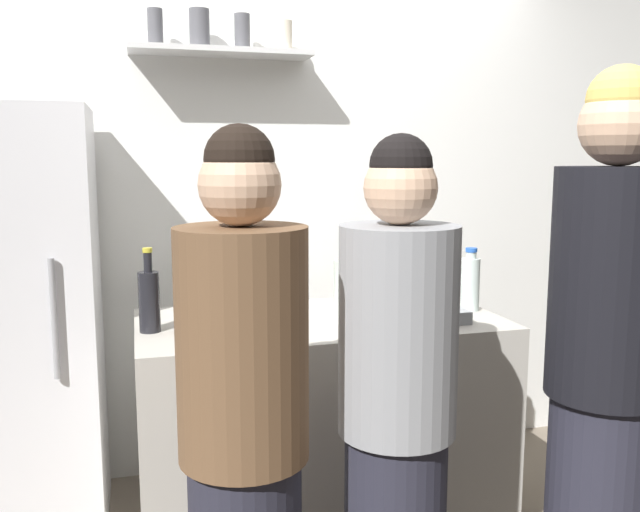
% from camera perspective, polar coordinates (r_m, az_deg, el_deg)
% --- Properties ---
extents(back_wall_assembly, '(4.80, 0.32, 2.60)m').
position_cam_1_polar(back_wall_assembly, '(3.36, -2.45, 4.35)').
color(back_wall_assembly, white).
rests_on(back_wall_assembly, ground).
extents(refrigerator, '(0.62, 0.60, 1.74)m').
position_cam_1_polar(refrigerator, '(2.98, -24.15, -5.38)').
color(refrigerator, white).
rests_on(refrigerator, ground).
extents(counter, '(1.42, 0.73, 0.91)m').
position_cam_1_polar(counter, '(2.82, -0.00, -14.32)').
color(counter, '#B7B2A8').
rests_on(counter, ground).
extents(baking_pan, '(0.34, 0.24, 0.05)m').
position_cam_1_polar(baking_pan, '(2.66, 8.35, -4.90)').
color(baking_pan, gray).
rests_on(baking_pan, counter).
extents(utensil_holder, '(0.12, 0.12, 0.20)m').
position_cam_1_polar(utensil_holder, '(2.93, 6.57, -2.93)').
color(utensil_holder, '#B2B2B7').
rests_on(utensil_holder, counter).
extents(wine_bottle_green_glass, '(0.06, 0.06, 0.31)m').
position_cam_1_polar(wine_bottle_green_glass, '(2.60, -7.39, -3.03)').
color(wine_bottle_green_glass, '#19471E').
rests_on(wine_bottle_green_glass, counter).
extents(wine_bottle_pale_glass, '(0.08, 0.08, 0.34)m').
position_cam_1_polar(wine_bottle_pale_glass, '(2.65, 2.01, -2.60)').
color(wine_bottle_pale_glass, '#B2BFB2').
rests_on(wine_bottle_pale_glass, counter).
extents(wine_bottle_dark_glass, '(0.08, 0.08, 0.31)m').
position_cam_1_polar(wine_bottle_dark_glass, '(2.53, -14.27, -3.58)').
color(wine_bottle_dark_glass, black).
rests_on(wine_bottle_dark_glass, counter).
extents(wine_bottle_amber_glass, '(0.07, 0.07, 0.30)m').
position_cam_1_polar(wine_bottle_amber_glass, '(2.50, -11.41, -3.84)').
color(wine_bottle_amber_glass, '#472814').
rests_on(wine_bottle_amber_glass, counter).
extents(water_bottle_plastic, '(0.08, 0.08, 0.26)m').
position_cam_1_polar(water_bottle_plastic, '(2.86, 12.62, -2.21)').
color(water_bottle_plastic, silver).
rests_on(water_bottle_plastic, counter).
extents(person_grey_hoodie, '(0.34, 0.34, 1.61)m').
position_cam_1_polar(person_grey_hoodie, '(2.01, 6.50, -13.63)').
color(person_grey_hoodie, '#262633').
rests_on(person_grey_hoodie, ground).
extents(person_blonde, '(0.34, 0.34, 1.80)m').
position_cam_1_polar(person_blonde, '(2.18, 22.95, -9.42)').
color(person_blonde, '#262633').
rests_on(person_blonde, ground).
extents(person_brown_jacket, '(0.34, 0.34, 1.62)m').
position_cam_1_polar(person_brown_jacket, '(1.84, -6.44, -15.51)').
color(person_brown_jacket, '#262633').
rests_on(person_brown_jacket, ground).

